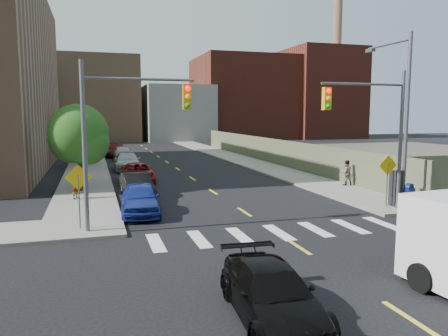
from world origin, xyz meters
TOP-DOWN VIEW (x-y plane):
  - ground at (0.00, 0.00)m, footprint 160.00×160.00m
  - sidewalk_nw at (-7.75, 41.50)m, footprint 3.50×73.00m
  - sidewalk_ne at (7.75, 41.50)m, footprint 3.50×73.00m
  - fence_north at (9.60, 28.00)m, footprint 0.12×44.00m
  - gravel_lot at (28.00, 30.00)m, footprint 36.00×42.00m
  - bg_bldg_west at (-22.00, 70.00)m, footprint 14.00×18.00m
  - bg_bldg_midwest at (-6.00, 72.00)m, footprint 14.00×16.00m
  - bg_bldg_center at (8.00, 70.00)m, footprint 12.00×16.00m
  - bg_bldg_east at (22.00, 72.00)m, footprint 18.00×18.00m
  - bg_bldg_fareast at (38.00, 70.00)m, footprint 14.00×16.00m
  - smokestack at (42.00, 70.00)m, footprint 1.80×1.80m
  - signal_nw at (-5.98, 6.00)m, footprint 4.59×0.30m
  - signal_ne at (5.98, 6.00)m, footprint 4.59×0.30m
  - streetlight_ne at (8.20, 6.90)m, footprint 0.25×3.70m
  - warn_sign_nw at (-7.80, 6.50)m, footprint 1.06×0.06m
  - warn_sign_ne at (7.20, 6.50)m, footprint 1.06×0.06m
  - warn_sign_midwest at (-7.80, 20.00)m, footprint 1.06×0.06m
  - tree_west_near at (-8.00, 16.05)m, footprint 3.66×3.64m
  - tree_west_far at (-8.00, 31.05)m, footprint 3.66×3.64m
  - parked_car_blue at (-5.05, 9.06)m, footprint 2.15×4.67m
  - parked_car_black at (-4.80, 13.28)m, footprint 1.79×4.52m
  - parked_car_red at (-4.20, 19.14)m, footprint 2.59×5.18m
  - parked_car_silver at (-4.38, 26.58)m, footprint 2.22×5.31m
  - parked_car_white at (-4.20, 35.01)m, footprint 1.89×4.66m
  - parked_car_maroon at (-4.66, 39.17)m, footprint 1.64×4.38m
  - parked_car_grey at (-5.17, 39.92)m, footprint 2.92×5.75m
  - black_sedan at (-3.20, -3.02)m, footprint 2.09×4.57m
  - mailbox at (8.44, 6.30)m, footprint 0.58×0.51m
  - payphone at (7.82, 6.59)m, footprint 0.61×0.53m
  - pedestrian_west at (-8.19, 13.27)m, footprint 0.57×0.66m
  - pedestrian_east at (8.99, 13.08)m, footprint 0.87×0.70m

SIDE VIEW (x-z plane):
  - ground at x=0.00m, z-range 0.00..0.00m
  - gravel_lot at x=28.00m, z-range 0.00..0.06m
  - sidewalk_nw at x=-7.75m, z-range 0.00..0.15m
  - sidewalk_ne at x=7.75m, z-range 0.00..0.15m
  - black_sedan at x=-3.20m, z-range 0.00..1.30m
  - parked_car_red at x=-4.20m, z-range 0.00..1.41m
  - parked_car_maroon at x=-4.66m, z-range 0.00..1.43m
  - mailbox at x=8.44m, z-range 0.13..1.32m
  - parked_car_black at x=-4.80m, z-range 0.00..1.46m
  - parked_car_silver at x=-4.38m, z-range 0.00..1.53m
  - parked_car_blue at x=-5.05m, z-range 0.00..1.55m
  - parked_car_grey at x=-5.17m, z-range 0.00..1.56m
  - parked_car_white at x=-4.20m, z-range 0.00..1.58m
  - pedestrian_west at x=-8.19m, z-range 0.15..1.69m
  - pedestrian_east at x=8.99m, z-range 0.15..1.82m
  - payphone at x=7.82m, z-range 0.15..2.00m
  - fence_north at x=9.60m, z-range 0.00..2.50m
  - warn_sign_nw at x=-7.80m, z-range 0.58..3.41m
  - warn_sign_ne at x=7.20m, z-range 0.58..3.41m
  - warn_sign_midwest at x=-7.80m, z-range 0.58..3.41m
  - tree_west_near at x=-8.00m, z-range 0.72..6.24m
  - tree_west_far at x=-8.00m, z-range 0.72..6.24m
  - signal_nw at x=-5.98m, z-range 1.03..8.03m
  - signal_ne at x=5.98m, z-range 1.03..8.03m
  - bg_bldg_center at x=8.00m, z-range 0.00..10.00m
  - streetlight_ne at x=8.20m, z-range 0.72..9.72m
  - bg_bldg_west at x=-22.00m, z-range 0.00..12.00m
  - bg_bldg_midwest at x=-6.00m, z-range 0.00..15.00m
  - bg_bldg_east at x=22.00m, z-range 0.00..16.00m
  - bg_bldg_fareast at x=38.00m, z-range 0.00..18.00m
  - smokestack at x=42.00m, z-range 0.00..28.00m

